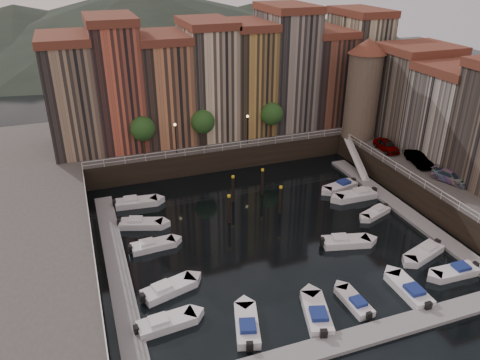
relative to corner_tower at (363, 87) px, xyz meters
name	(u,v)px	position (x,y,z in m)	size (l,w,h in m)	color
ground	(268,230)	(-20.00, -14.50, -10.19)	(200.00, 200.00, 0.00)	black
quay_far	(203,136)	(-20.00, 11.50, -8.69)	(80.00, 20.00, 3.00)	black
dock_left	(116,264)	(-36.20, -15.50, -10.02)	(2.00, 28.00, 0.35)	gray
dock_right	(400,208)	(-3.80, -15.50, -10.02)	(2.00, 28.00, 0.35)	gray
dock_near	(354,339)	(-20.00, -31.50, -10.02)	(30.00, 2.00, 0.35)	gray
mountains	(132,22)	(-18.28, 95.50, -2.28)	(145.00, 100.00, 18.00)	#2D382D
far_terrace	(228,77)	(-16.69, 9.00, 0.76)	(48.70, 10.30, 17.50)	#94785E
right_terrace	(457,109)	(6.50, -10.70, -0.64)	(9.30, 24.30, 14.00)	#6A5E50
corner_tower	(363,87)	(0.00, 0.00, 0.00)	(5.20, 5.20, 13.80)	#6B5B4C
promenade_trees	(208,121)	(-21.33, 3.70, -3.61)	(21.20, 3.20, 5.20)	black
street_lamps	(212,128)	(-21.00, 2.70, -4.30)	(10.36, 0.36, 4.18)	black
railings	(253,180)	(-20.00, -9.62, -6.41)	(36.08, 34.04, 0.52)	white
gangway	(356,158)	(-2.90, -4.50, -8.28)	(2.78, 8.32, 3.73)	white
mooring_pilings	(251,195)	(-20.00, -9.32, -8.54)	(6.49, 5.33, 3.78)	black
boat_left_0	(165,323)	(-33.45, -25.10, -9.81)	(5.03, 2.23, 1.14)	silver
boat_left_1	(168,289)	(-32.38, -21.05, -9.80)	(5.22, 3.11, 1.17)	silver
boat_left_2	(152,245)	(-32.46, -13.75, -9.84)	(4.69, 1.94, 1.06)	silver
boat_left_3	(140,224)	(-32.91, -9.15, -9.82)	(4.97, 3.17, 1.12)	silver
boat_left_4	(135,202)	(-32.70, -4.17, -9.80)	(5.22, 2.30, 1.18)	silver
boat_right_0	(456,272)	(-6.71, -27.60, -9.83)	(4.73, 1.85, 1.08)	silver
boat_right_1	(424,252)	(-7.42, -24.12, -9.82)	(4.99, 3.14, 1.12)	silver
boat_right_2	(376,212)	(-7.27, -15.71, -9.88)	(4.19, 2.74, 0.94)	silver
boat_right_3	(357,195)	(-7.12, -11.49, -9.79)	(5.29, 1.97, 1.21)	silver
boat_right_4	(341,186)	(-7.63, -8.67, -9.82)	(4.89, 2.69, 1.10)	silver
boat_near_0	(247,326)	(-27.40, -27.62, -9.81)	(3.01, 5.10, 1.14)	silver
boat_near_1	(317,314)	(-21.57, -28.31, -9.79)	(3.18, 5.33, 1.19)	silver
boat_near_2	(355,302)	(-17.80, -28.03, -9.87)	(1.67, 4.24, 0.97)	silver
boat_near_3	(410,290)	(-12.49, -28.40, -9.80)	(1.93, 5.10, 1.17)	silver
car_a	(386,146)	(0.49, -6.08, -6.44)	(1.79, 4.45, 1.52)	gray
car_b	(419,159)	(1.59, -11.21, -6.42)	(1.63, 4.68, 1.54)	gray
car_c	(450,177)	(1.78, -16.52, -6.54)	(1.83, 4.50, 1.31)	gray
boat_extra_160	(345,242)	(-13.81, -19.80, -9.80)	(5.20, 2.90, 1.16)	silver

